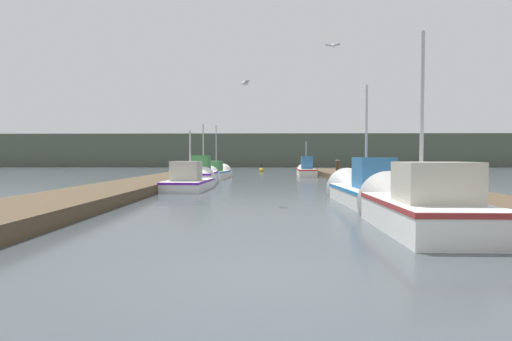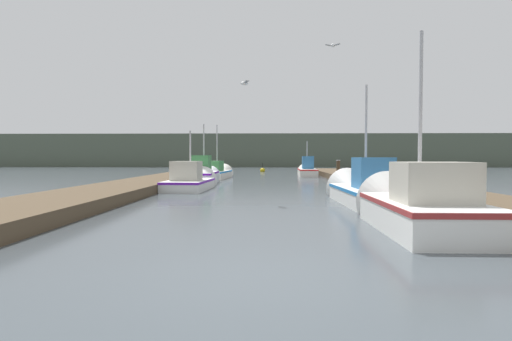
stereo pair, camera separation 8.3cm
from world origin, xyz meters
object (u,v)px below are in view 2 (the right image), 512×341
Objects in this scene: fishing_boat_2 at (193,181)px; mooring_piling_1 at (178,175)px; mooring_piling_2 at (437,197)px; mooring_piling_3 at (338,171)px; seagull_1 at (333,46)px; mooring_piling_0 at (180,174)px; channel_buoy at (263,170)px; seagull_lead at (245,83)px; fishing_boat_5 at (307,170)px; fishing_boat_3 at (204,175)px; fishing_boat_1 at (362,190)px; fishing_boat_0 at (416,206)px; fishing_boat_4 at (218,172)px.

mooring_piling_1 is at bearing 128.92° from fishing_boat_2.
mooring_piling_2 is 14.57m from mooring_piling_3.
mooring_piling_2 is at bearing 129.47° from seagull_1.
mooring_piling_0 is 1.18× the size of channel_buoy.
seagull_lead reaches higher than channel_buoy.
fishing_boat_2 is 9.25m from seagull_1.
mooring_piling_0 is at bearing -160.59° from mooring_piling_3.
mooring_piling_0 is at bearing -123.43° from fishing_boat_5.
fishing_boat_2 is 4.92× the size of channel_buoy.
mooring_piling_1 is at bearing -101.45° from channel_buoy.
fishing_boat_5 is 19.01m from seagull_1.
fishing_boat_3 is 10.87m from seagull_lead.
seagull_1 is at bearing -101.49° from mooring_piling_3.
fishing_boat_1 is at bearing -54.28° from fishing_boat_3.
fishing_boat_3 reaches higher than mooring_piling_1.
mooring_piling_0 reaches higher than mooring_piling_1.
fishing_boat_0 is 5.15m from fishing_boat_1.
mooring_piling_3 is at bearing 130.92° from seagull_lead.
mooring_piling_1 is 1.12× the size of mooring_piling_2.
mooring_piling_0 reaches higher than channel_buoy.
channel_buoy is (3.24, 22.42, -0.22)m from fishing_boat_2.
fishing_boat_2 is at bearing 123.60° from fishing_boat_0.
mooring_piling_1 is at bearing -155.29° from mooring_piling_3.
mooring_piling_3 is at bearing -86.17° from seagull_1.
channel_buoy is (-4.86, 31.38, -0.38)m from mooring_piling_2.
seagull_lead is (-4.12, -0.29, 3.67)m from fishing_boat_1.
seagull_1 is at bearing -90.80° from fishing_boat_5.
fishing_boat_5 is at bearing 90.32° from fishing_boat_0.
seagull_1 reaches higher than fishing_boat_4.
mooring_piling_0 is (-8.07, 12.96, 0.14)m from fishing_boat_0.
seagull_lead is (-5.26, -11.38, 3.39)m from mooring_piling_3.
fishing_boat_5 is at bearing 92.74° from mooring_piling_2.
fishing_boat_1 is 11.87m from fishing_boat_3.
fishing_boat_3 reaches higher than channel_buoy.
seagull_lead reaches higher than fishing_boat_2.
fishing_boat_3 is at bearing 70.21° from mooring_piling_1.
fishing_boat_5 reaches higher than mooring_piling_1.
fishing_boat_4 is at bearing 88.60° from fishing_boat_3.
seagull_1 is (6.09, -4.48, 5.33)m from fishing_boat_2.
mooring_piling_1 is at bearing -110.47° from fishing_boat_3.
seagull_lead reaches higher than fishing_boat_5.
fishing_boat_3 is at bearing 124.70° from fishing_boat_1.
fishing_boat_1 is 4.24× the size of mooring_piling_0.
fishing_boat_1 is 11.15m from mooring_piling_3.
fishing_boat_5 is at bearing 53.22° from fishing_boat_3.
mooring_piling_1 is (-0.97, -2.68, 0.07)m from fishing_boat_3.
fishing_boat_3 is 0.94× the size of fishing_boat_4.
fishing_boat_5 is 14.04m from mooring_piling_0.
fishing_boat_4 is at bearing 151.75° from mooring_piling_3.
mooring_piling_0 is 11.17m from seagull_1.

